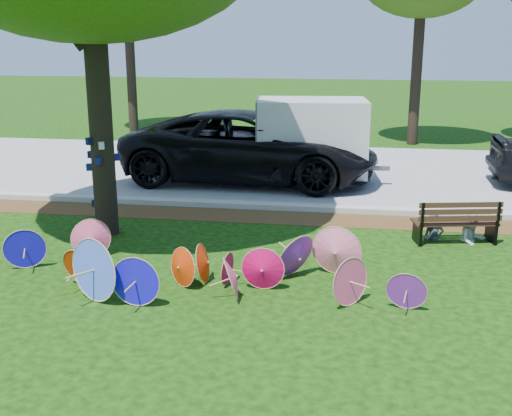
{
  "coord_description": "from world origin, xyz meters",
  "views": [
    {
      "loc": [
        2.11,
        -8.45,
        3.84
      ],
      "look_at": [
        0.5,
        2.0,
        0.9
      ],
      "focal_mm": 45.0,
      "sensor_mm": 36.0,
      "label": 1
    }
  ],
  "objects": [
    {
      "name": "person_right",
      "position": [
        4.38,
        3.49,
        0.55
      ],
      "size": [
        0.65,
        0.59,
        1.1
      ],
      "primitive_type": "imported",
      "rotation": [
        0.0,
        0.0,
        0.39
      ],
      "color": "silver",
      "rests_on": "ground"
    },
    {
      "name": "park_bench",
      "position": [
        4.03,
        3.44,
        0.41
      ],
      "size": [
        1.67,
        0.9,
        0.82
      ],
      "primitive_type": null,
      "rotation": [
        0.0,
        0.0,
        0.2
      ],
      "color": "black",
      "rests_on": "ground"
    },
    {
      "name": "person_left",
      "position": [
        3.68,
        3.49,
        0.5
      ],
      "size": [
        0.38,
        0.27,
        1.01
      ],
      "primitive_type": "imported",
      "rotation": [
        0.0,
        0.0,
        -0.07
      ],
      "color": "#373D4C",
      "rests_on": "ground"
    },
    {
      "name": "street",
      "position": [
        0.0,
        9.35,
        0.01
      ],
      "size": [
        90.0,
        8.0,
        0.01
      ],
      "primitive_type": "cube",
      "color": "gray",
      "rests_on": "ground"
    },
    {
      "name": "ground",
      "position": [
        0.0,
        0.0,
        0.0
      ],
      "size": [
        90.0,
        90.0,
        0.0
      ],
      "primitive_type": "plane",
      "color": "black",
      "rests_on": "ground"
    },
    {
      "name": "cargo_trailer",
      "position": [
        1.05,
        7.64,
        1.24
      ],
      "size": [
        2.85,
        1.97,
        2.48
      ],
      "primitive_type": "cube",
      "rotation": [
        0.0,
        0.0,
        0.1
      ],
      "color": "silver",
      "rests_on": "ground"
    },
    {
      "name": "black_van",
      "position": [
        -0.54,
        7.83,
        0.91
      ],
      "size": [
        6.69,
        3.32,
        1.82
      ],
      "primitive_type": "imported",
      "rotation": [
        0.0,
        0.0,
        1.53
      ],
      "color": "black",
      "rests_on": "ground"
    },
    {
      "name": "mulch_strip",
      "position": [
        0.0,
        4.5,
        0.01
      ],
      "size": [
        90.0,
        1.0,
        0.01
      ],
      "primitive_type": "cube",
      "color": "#472D16",
      "rests_on": "ground"
    },
    {
      "name": "curb",
      "position": [
        0.0,
        5.2,
        0.06
      ],
      "size": [
        90.0,
        0.3,
        0.12
      ],
      "primitive_type": "cube",
      "color": "#B7B5AD",
      "rests_on": "ground"
    },
    {
      "name": "parasol_pile",
      "position": [
        -0.16,
        0.54,
        0.38
      ],
      "size": [
        6.81,
        2.23,
        0.96
      ],
      "color": "purple",
      "rests_on": "ground"
    }
  ]
}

